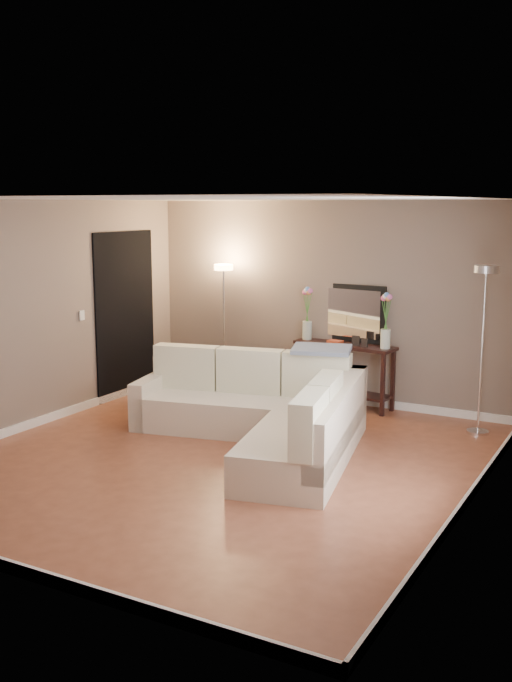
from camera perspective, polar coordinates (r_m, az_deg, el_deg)
The scene contains 22 objects.
floor at distance 7.77m, azimuth -2.87°, elevation -8.98°, with size 5.00×5.50×0.01m, color #955136.
ceiling at distance 7.34m, azimuth -3.06°, elevation 10.65°, with size 5.00×5.50×0.01m, color white.
wall_back at distance 9.87m, azimuth 5.48°, elevation 2.92°, with size 5.00×0.02×2.60m, color #77675B.
wall_left at distance 9.00m, azimuth -16.70°, elevation 1.82°, with size 0.02×5.50×2.60m, color #77675B.
wall_right at distance 6.51m, azimuth 16.22°, elevation -1.25°, with size 0.02×5.50×2.60m, color #77675B.
baseboard_back at distance 10.08m, azimuth 5.30°, elevation -4.16°, with size 5.00×0.03×0.10m, color white.
baseboard_front at distance 5.78m, azimuth -17.79°, elevation -15.90°, with size 5.00×0.03×0.10m, color white.
baseboard_left at distance 9.24m, azimuth -16.19°, elevation -5.87°, with size 0.03×5.50×0.10m, color white.
baseboard_right at distance 6.86m, azimuth 15.48°, elevation -11.52°, with size 0.03×5.50×0.10m, color white.
doorway at distance 10.26m, azimuth -9.78°, elevation 1.97°, with size 0.02×1.20×2.20m, color black.
switch_plate at distance 9.61m, azimuth -12.95°, elevation 1.90°, with size 0.02×0.08×0.12m, color white.
sectional_sofa at distance 8.20m, azimuth 0.89°, elevation -5.44°, with size 3.03×2.59×0.90m.
throw_blanket at distance 8.56m, azimuth 4.94°, elevation -0.63°, with size 0.65×0.37×0.05m, color gray.
console_table at distance 9.76m, azimuth 6.21°, elevation -2.19°, with size 1.35×0.50×0.81m.
leaning_mirror at distance 9.74m, azimuth 7.20°, elevation 2.09°, with size 0.93×0.15×0.73m.
table_decor at distance 9.62m, azimuth 6.56°, elevation -0.06°, with size 0.56×0.15×0.13m.
flower_vase_left at distance 9.88m, azimuth 3.87°, elevation 1.79°, with size 0.16×0.14×0.70m.
flower_vase_right at distance 9.35m, azimuth 9.72°, elevation 1.19°, with size 0.16×0.14×0.70m.
floor_lamp_lit at distance 10.27m, azimuth -2.43°, elevation 2.90°, with size 0.28×0.28×1.76m.
floor_lamp_unlit at distance 8.71m, azimuth 16.74°, elevation 1.82°, with size 0.28×0.28×1.90m.
charcoal_rug at distance 10.23m, azimuth -3.58°, elevation -4.17°, with size 1.14×0.86×0.02m, color black.
black_bag at distance 10.19m, azimuth -4.74°, elevation -3.36°, with size 0.32×0.23×0.21m, color black.
Camera 1 is at (3.86, -6.24, 2.55)m, focal length 40.00 mm.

